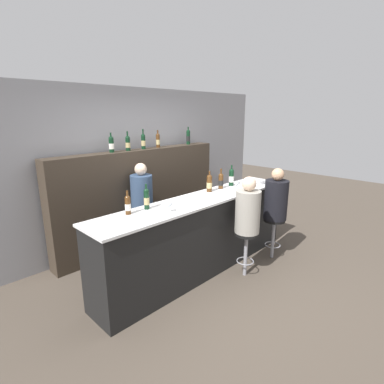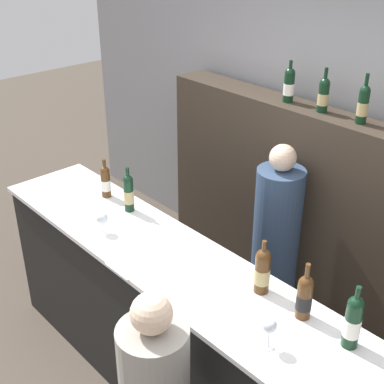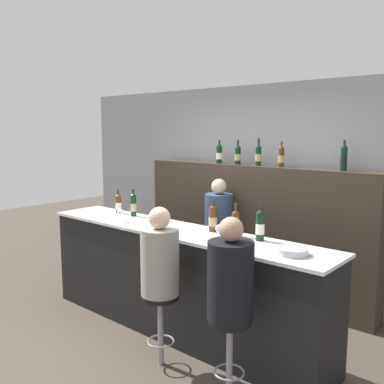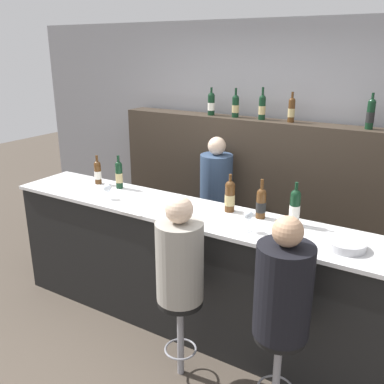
# 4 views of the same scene
# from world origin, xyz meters

# --- Properties ---
(ground_plane) EXTENTS (16.00, 16.00, 0.00)m
(ground_plane) POSITION_xyz_m (0.00, 0.00, 0.00)
(ground_plane) COLOR #4C4238
(wall_back) EXTENTS (6.40, 0.05, 2.60)m
(wall_back) POSITION_xyz_m (0.00, 1.87, 1.30)
(wall_back) COLOR gray
(wall_back) RESTS_ON ground_plane
(bar_counter) EXTENTS (3.32, 0.60, 1.07)m
(bar_counter) POSITION_xyz_m (0.00, 0.28, 0.54)
(bar_counter) COLOR black
(bar_counter) RESTS_ON ground_plane
(back_bar_cabinet) EXTENTS (3.12, 0.28, 1.62)m
(back_bar_cabinet) POSITION_xyz_m (0.00, 1.64, 0.81)
(back_bar_cabinet) COLOR #382D23
(back_bar_cabinet) RESTS_ON ground_plane
(wine_bottle_counter_0) EXTENTS (0.07, 0.07, 0.28)m
(wine_bottle_counter_0) POSITION_xyz_m (-1.07, 0.43, 1.19)
(wine_bottle_counter_0) COLOR #4C2D14
(wine_bottle_counter_0) RESTS_ON bar_counter
(wine_bottle_counter_1) EXTENTS (0.07, 0.07, 0.31)m
(wine_bottle_counter_1) POSITION_xyz_m (-0.80, 0.43, 1.20)
(wine_bottle_counter_1) COLOR black
(wine_bottle_counter_1) RESTS_ON bar_counter
(wine_bottle_counter_2) EXTENTS (0.08, 0.08, 0.31)m
(wine_bottle_counter_2) POSITION_xyz_m (0.34, 0.43, 1.20)
(wine_bottle_counter_2) COLOR #4C2D14
(wine_bottle_counter_2) RESTS_ON bar_counter
(wine_bottle_counter_3) EXTENTS (0.08, 0.08, 0.31)m
(wine_bottle_counter_3) POSITION_xyz_m (0.60, 0.43, 1.19)
(wine_bottle_counter_3) COLOR #4C2D14
(wine_bottle_counter_3) RESTS_ON bar_counter
(wine_bottle_counter_4) EXTENTS (0.08, 0.08, 0.33)m
(wine_bottle_counter_4) POSITION_xyz_m (0.87, 0.43, 1.21)
(wine_bottle_counter_4) COLOR black
(wine_bottle_counter_4) RESTS_ON bar_counter
(wine_bottle_backbar_0) EXTENTS (0.08, 0.08, 0.29)m
(wine_bottle_backbar_0) POSITION_xyz_m (-0.51, 1.64, 1.74)
(wine_bottle_backbar_0) COLOR black
(wine_bottle_backbar_0) RESTS_ON back_bar_cabinet
(wine_bottle_backbar_1) EXTENTS (0.07, 0.07, 0.30)m
(wine_bottle_backbar_1) POSITION_xyz_m (-0.22, 1.64, 1.74)
(wine_bottle_backbar_1) COLOR black
(wine_bottle_backbar_1) RESTS_ON back_bar_cabinet
(wine_bottle_backbar_2) EXTENTS (0.07, 0.07, 0.32)m
(wine_bottle_backbar_2) POSITION_xyz_m (0.08, 1.64, 1.75)
(wine_bottle_backbar_2) COLOR black
(wine_bottle_backbar_2) RESTS_ON back_bar_cabinet
(wine_bottle_backbar_3) EXTENTS (0.07, 0.07, 0.29)m
(wine_bottle_backbar_3) POSITION_xyz_m (0.38, 1.64, 1.74)
(wine_bottle_backbar_3) COLOR #4C2D14
(wine_bottle_backbar_3) RESTS_ON back_bar_cabinet
(wine_bottle_backbar_4) EXTENTS (0.07, 0.07, 0.32)m
(wine_bottle_backbar_4) POSITION_xyz_m (1.11, 1.64, 1.76)
(wine_bottle_backbar_4) COLOR black
(wine_bottle_backbar_4) RESTS_ON back_bar_cabinet
(wine_glass_0) EXTENTS (0.07, 0.07, 0.13)m
(wine_glass_0) POSITION_xyz_m (-0.70, 0.15, 1.17)
(wine_glass_0) COLOR silver
(wine_glass_0) RESTS_ON bar_counter
(wine_glass_1) EXTENTS (0.07, 0.07, 0.16)m
(wine_glass_1) POSITION_xyz_m (0.63, 0.15, 1.19)
(wine_glass_1) COLOR silver
(wine_glass_1) RESTS_ON bar_counter
(metal_bowl) EXTENTS (0.25, 0.25, 0.05)m
(metal_bowl) POSITION_xyz_m (1.29, 0.23, 1.10)
(metal_bowl) COLOR #B7B7BC
(metal_bowl) RESTS_ON bar_counter
(tasting_menu) EXTENTS (0.21, 0.30, 0.00)m
(tasting_menu) POSITION_xyz_m (-0.30, 0.12, 1.07)
(tasting_menu) COLOR white
(tasting_menu) RESTS_ON bar_counter
(bar_stool_left) EXTENTS (0.32, 0.32, 0.64)m
(bar_stool_left) POSITION_xyz_m (0.32, -0.26, 0.49)
(bar_stool_left) COLOR gray
(bar_stool_left) RESTS_ON ground_plane
(guest_seated_left) EXTENTS (0.33, 0.33, 0.76)m
(guest_seated_left) POSITION_xyz_m (0.32, -0.26, 0.97)
(guest_seated_left) COLOR gray
(guest_seated_left) RESTS_ON bar_stool_left
(bar_stool_right) EXTENTS (0.32, 0.32, 0.64)m
(bar_stool_right) POSITION_xyz_m (1.05, -0.26, 0.49)
(bar_stool_right) COLOR gray
(bar_stool_right) RESTS_ON ground_plane
(guest_seated_right) EXTENTS (0.35, 0.35, 0.77)m
(guest_seated_right) POSITION_xyz_m (1.05, -0.26, 0.97)
(guest_seated_right) COLOR black
(guest_seated_right) RESTS_ON bar_stool_right
(bartender) EXTENTS (0.34, 0.34, 1.47)m
(bartender) POSITION_xyz_m (-0.25, 1.30, 0.67)
(bartender) COLOR #334766
(bartender) RESTS_ON ground_plane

